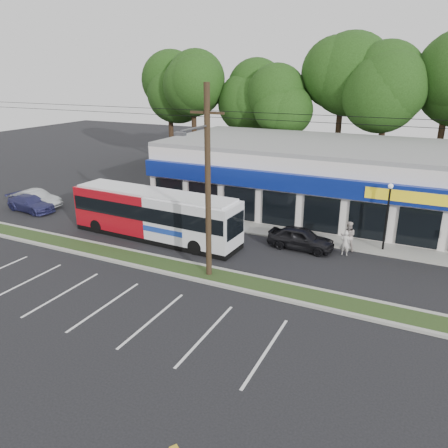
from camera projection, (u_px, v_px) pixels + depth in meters
The scene contains 15 objects.
ground at pixel (152, 272), 24.02m from camera, with size 120.00×120.00×0.00m, color black.
grass_strip at pixel (163, 265), 24.85m from camera, with size 40.00×1.60×0.12m, color #263315.
curb_south at pixel (154, 270), 24.12m from camera, with size 40.00×0.25×0.14m, color #9E9E93.
curb_north at pixel (171, 259), 25.57m from camera, with size 40.00×0.25×0.14m, color #9E9E93.
sidewalk at pixel (290, 234), 29.57m from camera, with size 32.00×2.20×0.10m, color #9E9E93.
strip_mall at pixel (325, 176), 34.38m from camera, with size 25.00×12.55×5.30m.
utility_pole at pixel (204, 178), 21.85m from camera, with size 50.00×2.77×10.00m.
lamp_post at pixel (388, 209), 26.06m from camera, with size 0.30×0.30×4.25m.
tree_line at pixel (339, 94), 41.66m from camera, with size 46.76×6.76×11.83m.
metrobus at pixel (155, 214), 28.45m from camera, with size 11.95×3.02×3.19m.
car_dark at pixel (301, 238), 27.01m from camera, with size 1.65×4.09×1.39m, color black.
car_silver at pixel (37, 199), 35.46m from camera, with size 1.46×4.17×1.38m, color #9B9EA2.
car_blue at pixel (31, 203), 34.41m from camera, with size 1.76×4.34×1.26m, color navy.
pedestrian_a at pixel (345, 243), 26.06m from camera, with size 0.56×0.37×1.53m, color beige.
pedestrian_b at pixel (348, 236), 26.69m from camera, with size 0.91×0.71×1.88m, color #B7ABA5.
Camera 1 is at (13.09, -17.87, 10.44)m, focal length 35.00 mm.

